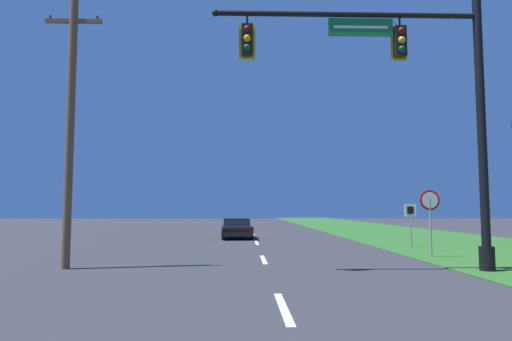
{
  "coord_description": "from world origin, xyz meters",
  "views": [
    {
      "loc": [
        -0.77,
        -2.66,
        1.86
      ],
      "look_at": [
        0.0,
        23.3,
        4.01
      ],
      "focal_mm": 32.0,
      "sensor_mm": 36.0,
      "label": 1
    }
  ],
  "objects_px": {
    "signal_mast": "(419,98)",
    "stop_sign": "(430,208)",
    "car_ahead": "(236,228)",
    "route_sign_post": "(410,215)",
    "utility_pole_near": "(70,123)"
  },
  "relations": [
    {
      "from": "stop_sign",
      "to": "car_ahead",
      "type": "bearing_deg",
      "value": 123.09
    },
    {
      "from": "signal_mast",
      "to": "route_sign_post",
      "type": "distance_m",
      "value": 9.01
    },
    {
      "from": "signal_mast",
      "to": "route_sign_post",
      "type": "relative_size",
      "value": 4.22
    },
    {
      "from": "stop_sign",
      "to": "route_sign_post",
      "type": "xyz_separation_m",
      "value": [
        0.74,
        4.04,
        -0.34
      ]
    },
    {
      "from": "utility_pole_near",
      "to": "signal_mast",
      "type": "bearing_deg",
      "value": -5.69
    },
    {
      "from": "car_ahead",
      "to": "signal_mast",
      "type": "bearing_deg",
      "value": -69.61
    },
    {
      "from": "stop_sign",
      "to": "utility_pole_near",
      "type": "bearing_deg",
      "value": -167.7
    },
    {
      "from": "signal_mast",
      "to": "stop_sign",
      "type": "height_order",
      "value": "signal_mast"
    },
    {
      "from": "utility_pole_near",
      "to": "stop_sign",
      "type": "bearing_deg",
      "value": 12.3
    },
    {
      "from": "signal_mast",
      "to": "stop_sign",
      "type": "bearing_deg",
      "value": 64.72
    },
    {
      "from": "signal_mast",
      "to": "utility_pole_near",
      "type": "relative_size",
      "value": 0.98
    },
    {
      "from": "route_sign_post",
      "to": "utility_pole_near",
      "type": "bearing_deg",
      "value": -153.0
    },
    {
      "from": "stop_sign",
      "to": "route_sign_post",
      "type": "relative_size",
      "value": 1.23
    },
    {
      "from": "signal_mast",
      "to": "stop_sign",
      "type": "xyz_separation_m",
      "value": [
        1.8,
        3.81,
        -3.31
      ]
    },
    {
      "from": "signal_mast",
      "to": "car_ahead",
      "type": "bearing_deg",
      "value": 110.39
    }
  ]
}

